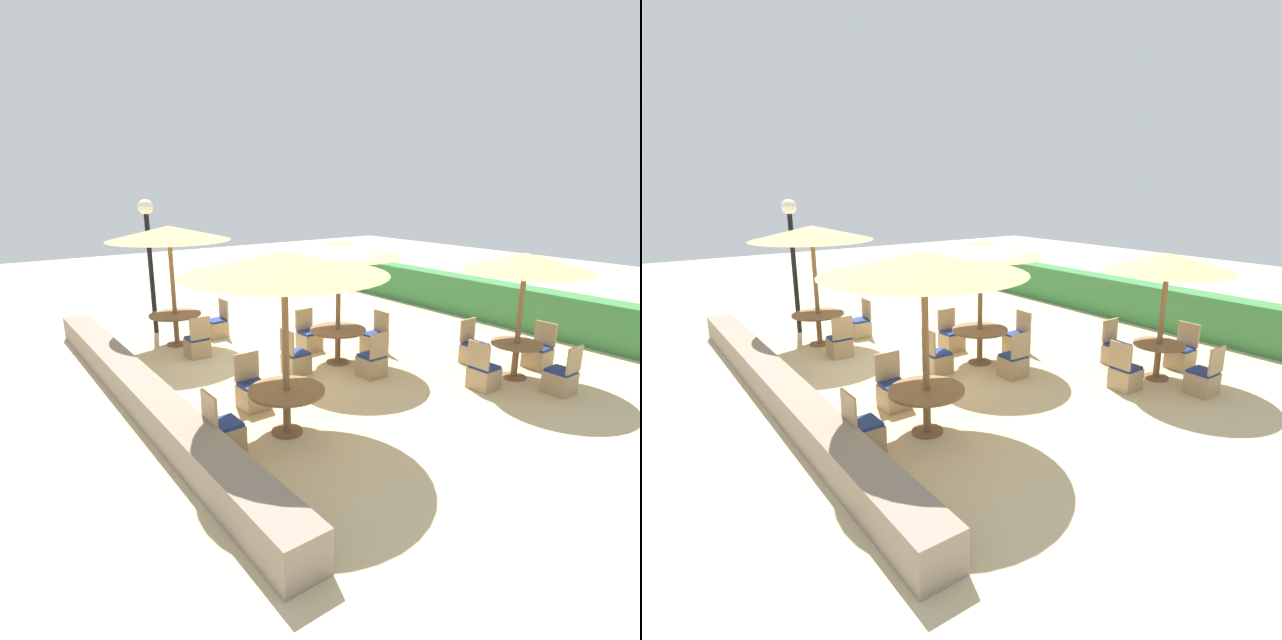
# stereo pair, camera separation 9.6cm
# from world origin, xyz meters

# --- Properties ---
(ground_plane) EXTENTS (40.00, 40.00, 0.00)m
(ground_plane) POSITION_xyz_m (0.00, 0.00, 0.00)
(ground_plane) COLOR #D1BA8C
(hedge_row) EXTENTS (13.00, 0.70, 1.09)m
(hedge_row) POSITION_xyz_m (0.00, 6.42, 0.54)
(hedge_row) COLOR #387A3D
(hedge_row) RESTS_ON ground_plane
(stone_border) EXTENTS (10.00, 0.56, 0.53)m
(stone_border) POSITION_xyz_m (0.00, -3.21, 0.27)
(stone_border) COLOR gray
(stone_border) RESTS_ON ground_plane
(lamp_post) EXTENTS (0.36, 0.36, 3.32)m
(lamp_post) POSITION_xyz_m (-4.21, -1.50, 2.35)
(lamp_post) COLOR black
(lamp_post) RESTS_ON ground_plane
(parasol_back_right) EXTENTS (2.37, 2.37, 2.44)m
(parasol_back_right) POSITION_xyz_m (3.04, 3.07, 2.26)
(parasol_back_right) COLOR brown
(parasol_back_right) RESTS_ON ground_plane
(round_table_back_right) EXTENTS (0.96, 0.96, 0.70)m
(round_table_back_right) POSITION_xyz_m (3.04, 3.07, 0.53)
(round_table_back_right) COLOR brown
(round_table_back_right) RESTS_ON ground_plane
(patio_chair_back_right_south) EXTENTS (0.46, 0.46, 0.93)m
(patio_chair_back_right_south) POSITION_xyz_m (3.01, 2.11, 0.26)
(patio_chair_back_right_south) COLOR tan
(patio_chair_back_right_south) RESTS_ON ground_plane
(patio_chair_back_right_west) EXTENTS (0.46, 0.46, 0.93)m
(patio_chair_back_right_west) POSITION_xyz_m (2.06, 3.10, 0.26)
(patio_chair_back_right_west) COLOR tan
(patio_chair_back_right_west) RESTS_ON ground_plane
(patio_chair_back_right_east) EXTENTS (0.46, 0.46, 0.93)m
(patio_chair_back_right_east) POSITION_xyz_m (3.98, 3.05, 0.26)
(patio_chair_back_right_east) COLOR tan
(patio_chair_back_right_east) RESTS_ON ground_plane
(patio_chair_back_right_north) EXTENTS (0.46, 0.46, 0.93)m
(patio_chair_back_right_north) POSITION_xyz_m (2.99, 3.98, 0.26)
(patio_chair_back_right_north) COLOR tan
(patio_chair_back_right_north) RESTS_ON ground_plane
(parasol_front_left) EXTENTS (2.72, 2.72, 2.77)m
(parasol_front_left) POSITION_xyz_m (-2.90, -1.45, 2.60)
(parasol_front_left) COLOR brown
(parasol_front_left) RESTS_ON ground_plane
(round_table_front_left) EXTENTS (1.18, 1.18, 0.75)m
(round_table_front_left) POSITION_xyz_m (-2.90, -1.45, 0.61)
(round_table_front_left) COLOR brown
(round_table_front_left) RESTS_ON ground_plane
(patio_chair_front_left_east) EXTENTS (0.46, 0.46, 0.93)m
(patio_chair_front_left_east) POSITION_xyz_m (-1.79, -1.41, 0.26)
(patio_chair_front_left_east) COLOR tan
(patio_chair_front_left_east) RESTS_ON ground_plane
(patio_chair_front_left_north) EXTENTS (0.46, 0.46, 0.93)m
(patio_chair_front_left_north) POSITION_xyz_m (-2.90, -0.41, 0.26)
(patio_chair_front_left_north) COLOR tan
(patio_chair_front_left_north) RESTS_ON ground_plane
(parasol_front_right) EXTENTS (2.96, 2.96, 2.76)m
(parasol_front_right) POSITION_xyz_m (2.30, -1.72, 2.58)
(parasol_front_right) COLOR brown
(parasol_front_right) RESTS_ON ground_plane
(round_table_front_right) EXTENTS (1.15, 1.15, 0.70)m
(round_table_front_right) POSITION_xyz_m (2.30, -1.72, 0.57)
(round_table_front_right) COLOR brown
(round_table_front_right) RESTS_ON ground_plane
(patio_chair_front_right_south) EXTENTS (0.46, 0.46, 0.93)m
(patio_chair_front_right_south) POSITION_xyz_m (2.25, -2.74, 0.26)
(patio_chair_front_right_south) COLOR tan
(patio_chair_front_right_south) RESTS_ON ground_plane
(patio_chair_front_right_west) EXTENTS (0.46, 0.46, 0.93)m
(patio_chair_front_right_west) POSITION_xyz_m (1.22, -1.71, 0.26)
(patio_chair_front_right_west) COLOR tan
(patio_chair_front_right_west) RESTS_ON ground_plane
(parasol_center) EXTENTS (2.49, 2.49, 2.58)m
(parasol_center) POSITION_xyz_m (0.32, 0.83, 2.40)
(parasol_center) COLOR brown
(parasol_center) RESTS_ON ground_plane
(round_table_center) EXTENTS (1.17, 1.17, 0.74)m
(round_table_center) POSITION_xyz_m (0.32, 0.83, 0.60)
(round_table_center) COLOR brown
(round_table_center) RESTS_ON ground_plane
(patio_chair_center_west) EXTENTS (0.46, 0.46, 0.93)m
(patio_chair_center_west) POSITION_xyz_m (-0.72, 0.82, 0.26)
(patio_chair_center_west) COLOR tan
(patio_chair_center_west) RESTS_ON ground_plane
(patio_chair_center_east) EXTENTS (0.46, 0.46, 0.93)m
(patio_chair_center_east) POSITION_xyz_m (1.34, 0.87, 0.26)
(patio_chair_center_east) COLOR tan
(patio_chair_center_east) RESTS_ON ground_plane
(patio_chair_center_south) EXTENTS (0.46, 0.46, 0.93)m
(patio_chair_center_south) POSITION_xyz_m (0.31, -0.24, 0.26)
(patio_chair_center_south) COLOR tan
(patio_chair_center_south) RESTS_ON ground_plane
(patio_chair_center_north) EXTENTS (0.46, 0.46, 0.93)m
(patio_chair_center_north) POSITION_xyz_m (0.29, 1.91, 0.26)
(patio_chair_center_north) COLOR tan
(patio_chair_center_north) RESTS_ON ground_plane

